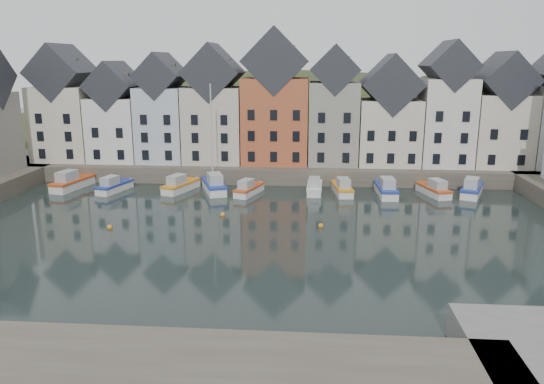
# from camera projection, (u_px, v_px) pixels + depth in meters

# --- Properties ---
(ground) EXTENTS (260.00, 260.00, 0.00)m
(ground) POSITION_uv_depth(u_px,v_px,m) (253.00, 243.00, 46.36)
(ground) COLOR black
(ground) RESTS_ON ground
(far_quay) EXTENTS (90.00, 16.00, 2.00)m
(far_quay) POSITION_uv_depth(u_px,v_px,m) (276.00, 166.00, 75.15)
(far_quay) COLOR #4B4439
(far_quay) RESTS_ON ground
(hillside) EXTENTS (153.60, 70.40, 64.00)m
(hillside) POSITION_uv_depth(u_px,v_px,m) (285.00, 235.00, 104.88)
(hillside) COLOR #263219
(hillside) RESTS_ON ground
(far_terrace) EXTENTS (72.37, 8.16, 17.78)m
(far_terrace) POSITION_uv_depth(u_px,v_px,m) (299.00, 112.00, 71.08)
(far_terrace) COLOR beige
(far_terrace) RESTS_ON far_quay
(mooring_buoys) EXTENTS (20.50, 5.50, 0.50)m
(mooring_buoys) POSITION_uv_depth(u_px,v_px,m) (218.00, 222.00, 51.79)
(mooring_buoys) COLOR orange
(mooring_buoys) RESTS_ON ground
(boat_a) EXTENTS (3.38, 7.13, 2.63)m
(boat_a) POSITION_uv_depth(u_px,v_px,m) (72.00, 183.00, 65.85)
(boat_a) COLOR silver
(boat_a) RESTS_ON ground
(boat_b) EXTENTS (3.16, 5.97, 2.19)m
(boat_b) POSITION_uv_depth(u_px,v_px,m) (114.00, 186.00, 64.50)
(boat_b) COLOR silver
(boat_b) RESTS_ON ground
(boat_c) EXTENTS (3.87, 6.38, 2.34)m
(boat_c) POSITION_uv_depth(u_px,v_px,m) (180.00, 186.00, 64.67)
(boat_c) COLOR silver
(boat_c) RESTS_ON ground
(boat_d) EXTENTS (4.31, 7.19, 13.13)m
(boat_d) POSITION_uv_depth(u_px,v_px,m) (214.00, 185.00, 64.35)
(boat_d) COLOR silver
(boat_d) RESTS_ON ground
(boat_e) EXTENTS (3.34, 5.79, 2.12)m
(boat_e) POSITION_uv_depth(u_px,v_px,m) (248.00, 189.00, 63.09)
(boat_e) COLOR silver
(boat_e) RESTS_ON ground
(boat_f) EXTENTS (1.90, 5.69, 2.17)m
(boat_f) POSITION_uv_depth(u_px,v_px,m) (314.00, 187.00, 63.93)
(boat_f) COLOR silver
(boat_f) RESTS_ON ground
(boat_g) EXTENTS (2.56, 6.03, 2.24)m
(boat_g) POSITION_uv_depth(u_px,v_px,m) (342.00, 188.00, 63.40)
(boat_g) COLOR silver
(boat_g) RESTS_ON ground
(boat_h) EXTENTS (2.23, 6.55, 2.49)m
(boat_h) POSITION_uv_depth(u_px,v_px,m) (386.00, 189.00, 62.60)
(boat_h) COLOR silver
(boat_h) RESTS_ON ground
(boat_i) EXTENTS (3.36, 6.13, 2.25)m
(boat_i) POSITION_uv_depth(u_px,v_px,m) (434.00, 190.00, 62.72)
(boat_i) COLOR silver
(boat_i) RESTS_ON ground
(boat_j) EXTENTS (4.25, 6.67, 2.46)m
(boat_j) POSITION_uv_depth(u_px,v_px,m) (472.00, 189.00, 62.61)
(boat_j) COLOR silver
(boat_j) RESTS_ON ground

